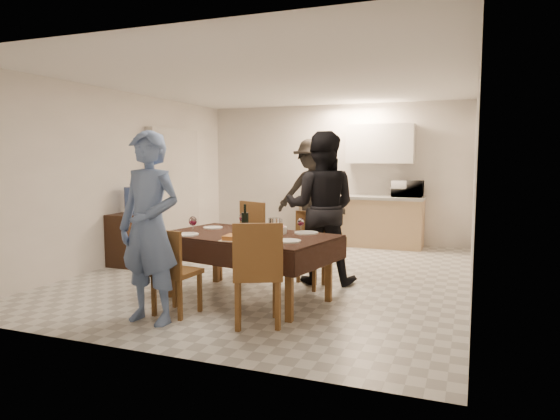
# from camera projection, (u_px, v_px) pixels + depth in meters

# --- Properties ---
(floor) EXTENTS (5.00, 6.00, 0.02)m
(floor) POSITION_uv_depth(u_px,v_px,m) (277.00, 274.00, 6.90)
(floor) COLOR silver
(floor) RESTS_ON ground
(ceiling) EXTENTS (5.00, 6.00, 0.02)m
(ceiling) POSITION_uv_depth(u_px,v_px,m) (277.00, 82.00, 6.63)
(ceiling) COLOR white
(ceiling) RESTS_ON wall_back
(wall_back) EXTENTS (5.00, 0.02, 2.60)m
(wall_back) POSITION_uv_depth(u_px,v_px,m) (334.00, 173.00, 9.55)
(wall_back) COLOR silver
(wall_back) RESTS_ON floor
(wall_front) EXTENTS (5.00, 0.02, 2.60)m
(wall_front) POSITION_uv_depth(u_px,v_px,m) (140.00, 195.00, 3.98)
(wall_front) COLOR silver
(wall_front) RESTS_ON floor
(wall_left) EXTENTS (0.02, 6.00, 2.60)m
(wall_left) POSITION_uv_depth(u_px,v_px,m) (126.00, 177.00, 7.66)
(wall_left) COLOR silver
(wall_left) RESTS_ON floor
(wall_right) EXTENTS (0.02, 6.00, 2.60)m
(wall_right) POSITION_uv_depth(u_px,v_px,m) (474.00, 183.00, 5.87)
(wall_right) COLOR silver
(wall_right) RESTS_ON floor
(stub_partition) EXTENTS (0.15, 1.40, 2.10)m
(stub_partition) POSITION_uv_depth(u_px,v_px,m) (174.00, 189.00, 8.77)
(stub_partition) COLOR beige
(stub_partition) RESTS_ON floor
(kitchen_base_cabinet) EXTENTS (2.20, 0.60, 0.86)m
(kitchen_base_cabinet) POSITION_uv_depth(u_px,v_px,m) (361.00, 222.00, 9.13)
(kitchen_base_cabinet) COLOR tan
(kitchen_base_cabinet) RESTS_ON floor
(kitchen_worktop) EXTENTS (2.24, 0.64, 0.05)m
(kitchen_worktop) POSITION_uv_depth(u_px,v_px,m) (361.00, 197.00, 9.08)
(kitchen_worktop) COLOR #A1A09C
(kitchen_worktop) RESTS_ON kitchen_base_cabinet
(upper_cabinet) EXTENTS (1.20, 0.34, 0.70)m
(upper_cabinet) POSITION_uv_depth(u_px,v_px,m) (380.00, 144.00, 9.00)
(upper_cabinet) COLOR white
(upper_cabinet) RESTS_ON wall_back
(dining_table) EXTENTS (2.09, 1.48, 0.74)m
(dining_table) POSITION_uv_depth(u_px,v_px,m) (247.00, 237.00, 5.60)
(dining_table) COLOR black
(dining_table) RESTS_ON floor
(chair_near_left) EXTENTS (0.44, 0.44, 0.48)m
(chair_near_left) POSITION_uv_depth(u_px,v_px,m) (172.00, 263.00, 5.00)
(chair_near_left) COLOR brown
(chair_near_left) RESTS_ON floor
(chair_near_right) EXTENTS (0.61, 0.63, 0.55)m
(chair_near_right) POSITION_uv_depth(u_px,v_px,m) (253.00, 263.00, 4.66)
(chair_near_right) COLOR brown
(chair_near_right) RESTS_ON floor
(chair_far_left) EXTENTS (0.61, 0.63, 0.55)m
(chair_far_left) POSITION_uv_depth(u_px,v_px,m) (237.00, 234.00, 6.37)
(chair_far_left) COLOR brown
(chair_far_left) RESTS_ON floor
(chair_far_right) EXTENTS (0.44, 0.44, 0.50)m
(chair_far_right) POSITION_uv_depth(u_px,v_px,m) (304.00, 243.00, 6.07)
(chair_far_right) COLOR brown
(chair_far_right) RESTS_ON floor
(console) EXTENTS (0.42, 0.83, 0.77)m
(console) POSITION_uv_depth(u_px,v_px,m) (134.00, 238.00, 7.56)
(console) COLOR black
(console) RESTS_ON floor
(water_jug) EXTENTS (0.26, 0.26, 0.39)m
(water_jug) POSITION_uv_depth(u_px,v_px,m) (133.00, 200.00, 7.50)
(water_jug) COLOR #4564B2
(water_jug) RESTS_ON console
(wine_bottle) EXTENTS (0.08, 0.08, 0.33)m
(wine_bottle) POSITION_uv_depth(u_px,v_px,m) (245.00, 219.00, 5.64)
(wine_bottle) COLOR black
(wine_bottle) RESTS_ON dining_table
(water_pitcher) EXTENTS (0.13, 0.13, 0.20)m
(water_pitcher) POSITION_uv_depth(u_px,v_px,m) (275.00, 227.00, 5.41)
(water_pitcher) COLOR white
(water_pitcher) RESTS_ON dining_table
(savoury_tart) EXTENTS (0.42, 0.34, 0.05)m
(savoury_tart) POSITION_uv_depth(u_px,v_px,m) (241.00, 238.00, 5.20)
(savoury_tart) COLOR #B07233
(savoury_tart) RESTS_ON dining_table
(salad_bowl) EXTENTS (0.20, 0.20, 0.08)m
(salad_bowl) POSITION_uv_depth(u_px,v_px,m) (278.00, 230.00, 5.65)
(salad_bowl) COLOR white
(salad_bowl) RESTS_ON dining_table
(mushroom_dish) EXTENTS (0.19, 0.19, 0.03)m
(mushroom_dish) POSITION_uv_depth(u_px,v_px,m) (253.00, 229.00, 5.87)
(mushroom_dish) COLOR white
(mushroom_dish) RESTS_ON dining_table
(wine_glass_a) EXTENTS (0.09, 0.09, 0.21)m
(wine_glass_a) POSITION_uv_depth(u_px,v_px,m) (193.00, 226.00, 5.55)
(wine_glass_a) COLOR white
(wine_glass_a) RESTS_ON dining_table
(wine_glass_b) EXTENTS (0.08, 0.08, 0.18)m
(wine_glass_b) POSITION_uv_depth(u_px,v_px,m) (301.00, 226.00, 5.62)
(wine_glass_b) COLOR white
(wine_glass_b) RESTS_ON dining_table
(wine_glass_c) EXTENTS (0.09, 0.09, 0.20)m
(wine_glass_c) POSITION_uv_depth(u_px,v_px,m) (243.00, 222.00, 5.93)
(wine_glass_c) COLOR white
(wine_glass_c) RESTS_ON dining_table
(plate_near_left) EXTENTS (0.26, 0.26, 0.02)m
(plate_near_left) POSITION_uv_depth(u_px,v_px,m) (187.00, 234.00, 5.53)
(plate_near_left) COLOR white
(plate_near_left) RESTS_ON dining_table
(plate_near_right) EXTENTS (0.26, 0.26, 0.02)m
(plate_near_right) POSITION_uv_depth(u_px,v_px,m) (288.00, 241.00, 5.10)
(plate_near_right) COLOR white
(plate_near_right) RESTS_ON dining_table
(plate_far_left) EXTENTS (0.24, 0.24, 0.01)m
(plate_far_left) POSITION_uv_depth(u_px,v_px,m) (213.00, 228.00, 6.09)
(plate_far_left) COLOR white
(plate_far_left) RESTS_ON dining_table
(plate_far_right) EXTENTS (0.27, 0.27, 0.02)m
(plate_far_right) POSITION_uv_depth(u_px,v_px,m) (306.00, 233.00, 5.66)
(plate_far_right) COLOR white
(plate_far_right) RESTS_ON dining_table
(microwave) EXTENTS (0.53, 0.36, 0.29)m
(microwave) POSITION_uv_depth(u_px,v_px,m) (408.00, 189.00, 8.77)
(microwave) COLOR white
(microwave) RESTS_ON kitchen_worktop
(person_near) EXTENTS (0.71, 0.50, 1.86)m
(person_near) POSITION_uv_depth(u_px,v_px,m) (149.00, 228.00, 4.80)
(person_near) COLOR #5973A5
(person_near) RESTS_ON floor
(person_far) EXTENTS (1.04, 0.87, 1.93)m
(person_far) POSITION_uv_depth(u_px,v_px,m) (321.00, 208.00, 6.35)
(person_far) COLOR black
(person_far) RESTS_ON floor
(person_kitchen) EXTENTS (1.25, 0.72, 1.93)m
(person_kitchen) POSITION_uv_depth(u_px,v_px,m) (312.00, 193.00, 8.94)
(person_kitchen) COLOR black
(person_kitchen) RESTS_ON floor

